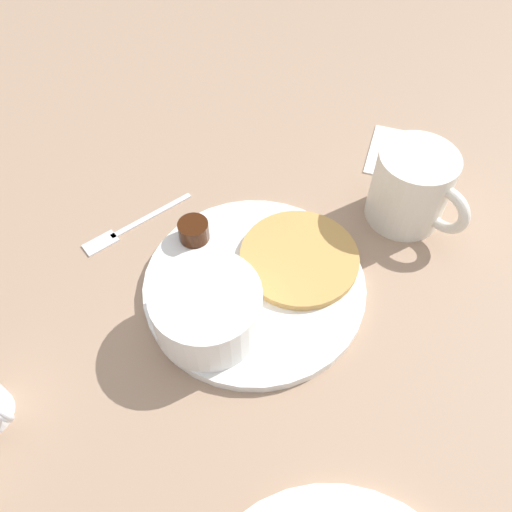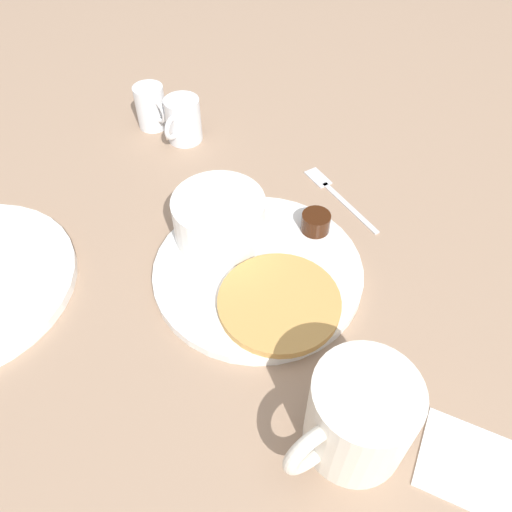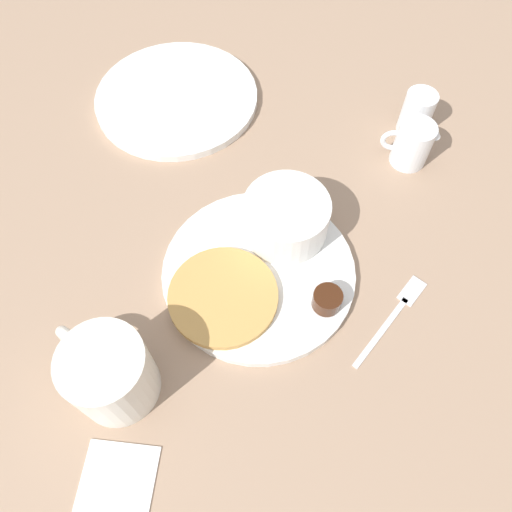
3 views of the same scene
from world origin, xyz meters
name	(u,v)px [view 3 (image 3 of 3)]	position (x,y,z in m)	size (l,w,h in m)	color
ground_plane	(259,274)	(0.00, 0.00, 0.00)	(4.00, 4.00, 0.00)	#9E7F66
plate	(259,272)	(0.00, 0.00, 0.01)	(0.24, 0.24, 0.01)	white
pancake_stack	(223,296)	(0.03, -0.05, 0.02)	(0.13, 0.13, 0.01)	tan
bowl	(286,217)	(-0.06, 0.04, 0.04)	(0.11, 0.11, 0.05)	white
syrup_cup	(327,300)	(0.05, 0.08, 0.02)	(0.03, 0.03, 0.02)	#38190A
butter_ramekin	(302,217)	(-0.06, 0.06, 0.03)	(0.04, 0.04, 0.04)	white
coffee_mug	(109,373)	(0.12, -0.17, 0.05)	(0.10, 0.11, 0.09)	silver
creamer_pitcher_near	(412,144)	(-0.17, 0.23, 0.03)	(0.05, 0.08, 0.07)	white
creamer_pitcher_far	(417,113)	(-0.22, 0.25, 0.03)	(0.06, 0.05, 0.07)	white
fork	(397,311)	(0.07, 0.16, 0.00)	(0.11, 0.11, 0.00)	silver
napkin	(114,495)	(0.24, -0.17, 0.00)	(0.11, 0.09, 0.00)	white
far_plate	(177,98)	(-0.32, -0.10, 0.01)	(0.25, 0.25, 0.01)	white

